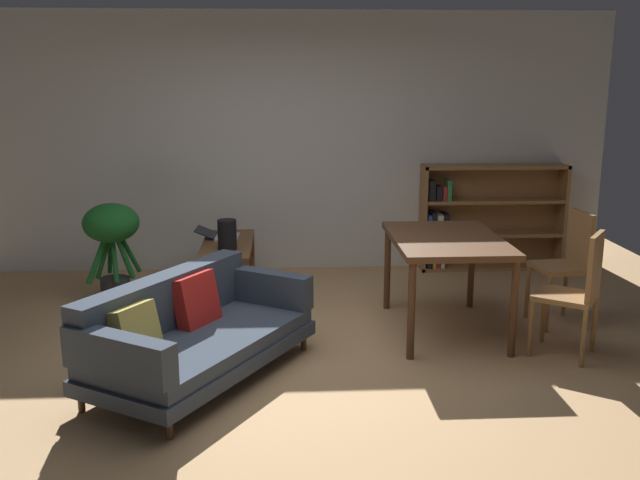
# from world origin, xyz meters

# --- Properties ---
(ground_plane) EXTENTS (8.16, 8.16, 0.00)m
(ground_plane) POSITION_xyz_m (0.00, 0.00, 0.00)
(ground_plane) COLOR tan
(back_wall_panel) EXTENTS (6.80, 0.10, 2.70)m
(back_wall_panel) POSITION_xyz_m (0.00, 2.70, 1.35)
(back_wall_panel) COLOR silver
(back_wall_panel) RESTS_ON ground_plane
(fabric_couch) EXTENTS (1.60, 1.89, 0.69)m
(fabric_couch) POSITION_xyz_m (-0.71, -0.17, 0.33)
(fabric_couch) COLOR #56351E
(fabric_couch) RESTS_ON ground_plane
(media_console) EXTENTS (0.47, 1.19, 0.51)m
(media_console) POSITION_xyz_m (-0.60, 1.68, 0.25)
(media_console) COLOR brown
(media_console) RESTS_ON ground_plane
(open_laptop) EXTENTS (0.42, 0.32, 0.10)m
(open_laptop) POSITION_xyz_m (-0.68, 1.91, 0.54)
(open_laptop) COLOR silver
(open_laptop) RESTS_ON media_console
(desk_speaker) EXTENTS (0.17, 0.17, 0.27)m
(desk_speaker) POSITION_xyz_m (-0.57, 1.43, 0.65)
(desk_speaker) COLOR black
(desk_speaker) RESTS_ON media_console
(potted_floor_plant) EXTENTS (0.51, 0.51, 0.92)m
(potted_floor_plant) POSITION_xyz_m (-1.64, 1.59, 0.64)
(potted_floor_plant) COLOR #333338
(potted_floor_plant) RESTS_ON ground_plane
(dining_table) EXTENTS (0.86, 1.27, 0.79)m
(dining_table) POSITION_xyz_m (1.24, 0.63, 0.71)
(dining_table) COLOR #56351E
(dining_table) RESTS_ON ground_plane
(dining_chair_near) EXTENTS (0.56, 0.55, 0.95)m
(dining_chair_near) POSITION_xyz_m (2.07, 0.03, 0.52)
(dining_chair_near) COLOR olive
(dining_chair_near) RESTS_ON ground_plane
(dining_chair_far) EXTENTS (0.42, 0.44, 0.96)m
(dining_chair_far) POSITION_xyz_m (2.29, 0.74, 0.55)
(dining_chair_far) COLOR olive
(dining_chair_far) RESTS_ON ground_plane
(bookshelf) EXTENTS (1.54, 0.28, 1.13)m
(bookshelf) POSITION_xyz_m (2.09, 2.54, 0.56)
(bookshelf) COLOR olive
(bookshelf) RESTS_ON ground_plane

